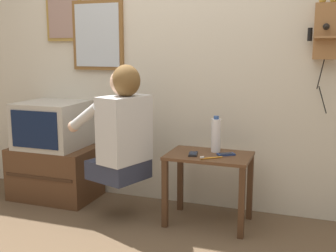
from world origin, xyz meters
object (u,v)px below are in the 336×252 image
Objects in this scene: wall_phone_antique at (326,31)px; wall_mirror at (98,35)px; cell_phone_spare at (226,154)px; toothbrush at (210,158)px; television at (53,125)px; water_bottle at (216,135)px; person at (122,128)px; cell_phone_held at (193,154)px; framed_picture at (64,19)px.

wall_mirror is (-1.78, 0.04, -0.01)m from wall_phone_antique.
toothbrush reaches higher than cell_phone_spare.
wall_phone_antique is at bearing -1.31° from wall_mirror.
wall_mirror is 4.23× the size of toothbrush.
water_bottle is at bearing -0.36° from television.
toothbrush is (1.09, -0.44, -0.85)m from wall_mirror.
person reaches higher than television.
cell_phone_spare is (1.17, -0.30, -0.85)m from wall_mirror.
water_bottle is (-0.09, 0.07, 0.12)m from cell_phone_spare.
television is 1.51m from cell_phone_spare.
toothbrush is at bearing -150.01° from wall_phone_antique.
water_bottle is at bearing -12.25° from wall_mirror.
television is at bearing 91.46° from person.
toothbrush is at bearing -22.13° from wall_mirror.
water_bottle reaches higher than cell_phone_held.
person reaches higher than toothbrush.
cell_phone_spare is 0.17m from water_bottle.
wall_phone_antique is (1.35, 0.43, 0.69)m from person.
water_bottle is 1.97× the size of toothbrush.
person is 3.18× the size of water_bottle.
framed_picture reaches higher than wall_phone_antique.
cell_phone_held and cell_phone_spare have the same top height.
cell_phone_spare is 1.01× the size of toothbrush.
television is 3.83× the size of cell_phone_spare.
cell_phone_spare is (-0.61, -0.26, -0.86)m from wall_phone_antique.
wall_mirror is 1.48m from cell_phone_spare.
framed_picture is (0.01, 0.23, 0.88)m from television.
wall_phone_antique is 1.09m from cell_phone_spare.
wall_phone_antique is 5.94× the size of cell_phone_held.
wall_phone_antique is 2.13× the size of framed_picture.
person is 1.21m from framed_picture.
television is at bearing 161.68° from cell_phone_held.
framed_picture reaches higher than cell_phone_held.
wall_phone_antique reaches higher than person.
person reaches higher than cell_phone_held.
television reaches higher than water_bottle.
wall_mirror is at bearing 34.44° from television.
cell_phone_held is at bearing -133.02° from water_bottle.
cell_phone_spare is (0.74, 0.17, -0.17)m from person.
wall_phone_antique is at bearing 10.07° from cell_phone_held.
water_bottle is at bearing 35.29° from cell_phone_held.
wall_phone_antique is 2.98× the size of water_bottle.
cell_phone_held is 0.98× the size of cell_phone_spare.
person is at bearing -47.26° from wall_mirror.
cell_phone_spare is at bearing 5.69° from cell_phone_held.
wall_mirror is 1.32m from water_bottle.
wall_phone_antique is 1.04m from water_bottle.
person is at bearing 52.39° from toothbrush.
wall_phone_antique is 5.88× the size of toothbrush.
cell_phone_held is at bearing -106.14° from cell_phone_spare.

